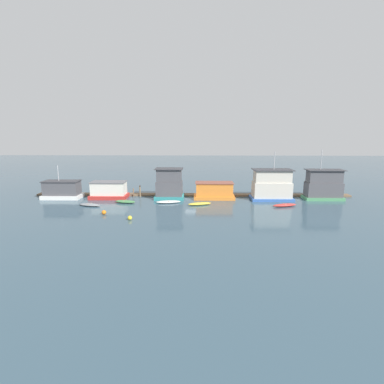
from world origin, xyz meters
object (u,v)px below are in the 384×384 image
(houseboat_red, at_px, (109,190))
(mooring_post_near_left, at_px, (133,192))
(houseboat_orange, at_px, (214,191))
(dinghy_grey, at_px, (90,205))
(buoy_yellow, at_px, (130,218))
(houseboat_white, at_px, (62,190))
(dinghy_yellow, at_px, (200,204))
(buoy_orange, at_px, (104,212))
(dinghy_red, at_px, (284,205))
(mooring_post_far_right, at_px, (140,191))
(houseboat_teal, at_px, (169,185))
(houseboat_blue, at_px, (272,185))
(houseboat_green, at_px, (324,186))
(mooring_post_centre, at_px, (101,193))
(dinghy_white, at_px, (168,202))
(dinghy_green, at_px, (125,202))

(houseboat_red, relative_size, mooring_post_near_left, 4.31)
(mooring_post_near_left, bearing_deg, houseboat_orange, -4.93)
(dinghy_grey, bearing_deg, buoy_yellow, -42.60)
(houseboat_red, bearing_deg, houseboat_white, -177.52)
(dinghy_yellow, bearing_deg, buoy_yellow, -137.73)
(mooring_post_near_left, distance_m, buoy_orange, 12.68)
(dinghy_red, height_order, mooring_post_far_right, mooring_post_far_right)
(dinghy_grey, height_order, mooring_post_near_left, mooring_post_near_left)
(houseboat_teal, bearing_deg, houseboat_red, 179.03)
(houseboat_orange, xyz_separation_m, dinghy_yellow, (-2.69, -5.11, -1.20))
(dinghy_grey, relative_size, buoy_yellow, 6.56)
(dinghy_yellow, bearing_deg, houseboat_blue, 18.94)
(houseboat_green, bearing_deg, houseboat_orange, 179.09)
(houseboat_green, xyz_separation_m, dinghy_yellow, (-22.29, -4.80, -2.29))
(houseboat_green, bearing_deg, houseboat_teal, -179.92)
(houseboat_orange, distance_m, mooring_post_centre, 21.29)
(houseboat_green, xyz_separation_m, mooring_post_centre, (-40.83, 1.62, -1.84))
(houseboat_red, bearing_deg, dinghy_white, -17.71)
(buoy_yellow, relative_size, buoy_orange, 0.93)
(dinghy_white, relative_size, dinghy_yellow, 1.06)
(houseboat_orange, bearing_deg, dinghy_white, -154.90)
(buoy_yellow, bearing_deg, dinghy_red, 18.88)
(houseboat_teal, height_order, dinghy_white, houseboat_teal)
(dinghy_grey, relative_size, mooring_post_far_right, 1.87)
(dinghy_red, bearing_deg, mooring_post_far_right, 164.07)
(houseboat_orange, distance_m, buoy_orange, 20.29)
(houseboat_green, distance_m, mooring_post_centre, 40.90)
(houseboat_white, relative_size, houseboat_teal, 1.23)
(houseboat_red, xyz_separation_m, dinghy_green, (3.84, -3.67, -1.24))
(dinghy_green, xyz_separation_m, mooring_post_centre, (-5.76, 5.15, 0.44))
(mooring_post_far_right, bearing_deg, houseboat_teal, -16.17)
(mooring_post_far_right, bearing_deg, houseboat_white, -172.48)
(houseboat_orange, relative_size, dinghy_grey, 1.86)
(mooring_post_far_right, height_order, buoy_yellow, mooring_post_far_right)
(dinghy_white, relative_size, buoy_yellow, 7.15)
(dinghy_green, xyz_separation_m, buoy_orange, (-1.38, -7.41, 0.10))
(houseboat_green, xyz_separation_m, dinghy_red, (-8.39, -5.54, -2.28))
(houseboat_white, height_order, houseboat_teal, houseboat_white)
(dinghy_grey, xyz_separation_m, buoy_orange, (3.95, -5.06, 0.11))
(houseboat_white, height_order, dinghy_yellow, houseboat_white)
(dinghy_red, distance_m, buoy_orange, 28.57)
(houseboat_blue, relative_size, dinghy_grey, 2.16)
(dinghy_yellow, relative_size, dinghy_red, 0.96)
(dinghy_yellow, relative_size, mooring_post_centre, 3.05)
(dinghy_green, distance_m, mooring_post_centre, 7.74)
(dinghy_green, xyz_separation_m, dinghy_red, (26.68, -2.02, 0.01))
(houseboat_green, bearing_deg, dinghy_red, -146.56)
(houseboat_red, relative_size, houseboat_green, 0.75)
(houseboat_red, xyz_separation_m, dinghy_white, (11.27, -3.60, -1.26))
(dinghy_white, xyz_separation_m, mooring_post_centre, (-13.20, 5.07, 0.46))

